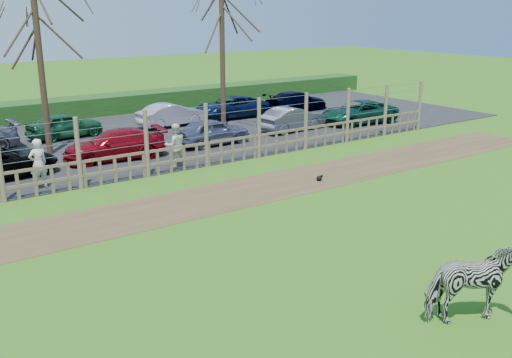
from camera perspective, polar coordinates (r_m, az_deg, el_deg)
ground at (r=14.87m, az=2.39°, el=-6.98°), size 120.00×120.00×0.00m
dirt_strip at (r=18.39m, az=-6.14°, el=-2.32°), size 34.00×2.80×0.01m
asphalt at (r=27.28m, az=-16.43°, el=3.41°), size 44.00×13.00×0.04m
hedge at (r=33.78m, az=-20.43°, el=6.41°), size 46.00×2.00×1.10m
fence at (r=21.18m, az=-10.82°, el=2.28°), size 30.16×0.16×2.50m
tree_mid at (r=25.12m, az=-21.00°, el=13.11°), size 4.80×4.80×6.83m
tree_right at (r=29.15m, az=-3.43°, el=15.23°), size 4.80×4.80×7.35m
zebra at (r=12.05m, az=21.09°, el=-9.82°), size 2.11×1.48×1.63m
visitor_a at (r=20.77m, az=-20.95°, el=1.46°), size 0.70×0.54×1.72m
visitor_b at (r=22.20m, az=-8.08°, el=3.34°), size 0.94×0.79×1.72m
crow at (r=20.63m, az=6.36°, el=0.08°), size 0.27×0.20×0.22m
car_3 at (r=23.97m, az=-13.95°, el=3.35°), size 4.29×2.12×1.20m
car_4 at (r=25.89m, az=-4.40°, el=4.76°), size 3.59×1.59×1.20m
car_5 at (r=28.90m, az=3.61°, el=6.03°), size 3.75×1.64×1.20m
car_6 at (r=31.23m, az=10.23°, el=6.60°), size 4.51×2.46×1.20m
car_10 at (r=28.67m, az=-18.57°, el=5.11°), size 3.68×1.89×1.20m
car_11 at (r=30.29m, az=-8.45°, el=6.38°), size 3.74×1.60×1.20m
car_12 at (r=32.42m, az=-2.49°, el=7.21°), size 4.40×2.17×1.20m
car_13 at (r=34.44m, az=4.06°, el=7.74°), size 4.24×1.95×1.20m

